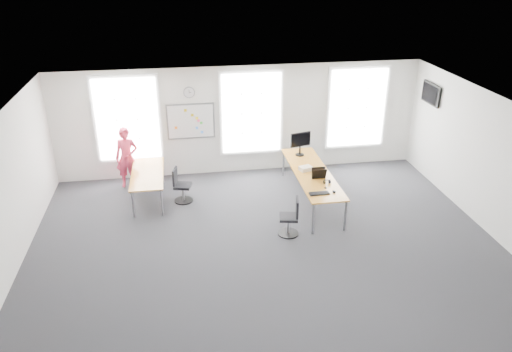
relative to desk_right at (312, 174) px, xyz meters
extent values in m
plane|color=#252529|center=(-1.48, -1.89, -0.73)|extent=(10.00, 10.00, 0.00)
plane|color=white|center=(-1.48, -1.89, 2.27)|extent=(10.00, 10.00, 0.00)
plane|color=white|center=(-1.48, 2.11, 0.77)|extent=(10.00, 0.00, 10.00)
plane|color=white|center=(-1.48, -5.89, 0.77)|extent=(10.00, 0.00, 10.00)
plane|color=white|center=(-6.48, -1.89, 0.77)|extent=(0.00, 10.00, 10.00)
plane|color=white|center=(3.52, -1.89, 0.77)|extent=(0.00, 10.00, 10.00)
cube|color=white|center=(-4.48, 2.08, 0.97)|extent=(1.60, 0.06, 2.20)
cube|color=white|center=(-1.18, 2.08, 0.97)|extent=(1.60, 0.06, 2.20)
cube|color=white|center=(1.82, 2.08, 0.97)|extent=(1.60, 0.06, 2.20)
cube|color=#CA8038|center=(0.00, 0.00, 0.03)|extent=(0.86, 3.23, 0.03)
cylinder|color=gray|center=(-0.37, -1.55, -0.36)|extent=(0.05, 0.05, 0.75)
cylinder|color=gray|center=(0.37, -1.55, -0.36)|extent=(0.05, 0.05, 0.75)
cylinder|color=gray|center=(-0.37, 1.55, -0.36)|extent=(0.05, 0.05, 0.75)
cylinder|color=gray|center=(0.37, 1.55, -0.36)|extent=(0.05, 0.05, 0.75)
cube|color=#CA8038|center=(-4.01, 0.73, -0.03)|extent=(0.79, 1.97, 0.03)
cylinder|color=gray|center=(-4.34, -0.19, -0.39)|extent=(0.05, 0.05, 0.69)
cylinder|color=gray|center=(-3.67, -0.19, -0.39)|extent=(0.05, 0.05, 0.69)
cylinder|color=gray|center=(-4.34, 1.65, -0.39)|extent=(0.05, 0.05, 0.69)
cylinder|color=gray|center=(-3.67, 1.65, -0.39)|extent=(0.05, 0.05, 0.69)
cylinder|color=black|center=(-0.91, -1.49, -0.72)|extent=(0.47, 0.47, 0.03)
cylinder|color=gray|center=(-0.91, -1.49, -0.52)|extent=(0.05, 0.05, 0.38)
cube|color=black|center=(-0.91, -1.49, -0.31)|extent=(0.46, 0.46, 0.06)
cube|color=black|center=(-0.73, -1.52, -0.06)|extent=(0.12, 0.38, 0.40)
cylinder|color=black|center=(-3.16, 0.47, -0.72)|extent=(0.47, 0.47, 0.03)
cylinder|color=gray|center=(-3.16, 0.47, -0.52)|extent=(0.05, 0.05, 0.38)
cube|color=black|center=(-3.16, 0.47, -0.31)|extent=(0.48, 0.48, 0.06)
cube|color=black|center=(-3.34, 0.52, -0.06)|extent=(0.14, 0.38, 0.41)
imported|color=#DF3553|center=(-4.55, 1.59, 0.08)|extent=(0.62, 0.44, 1.63)
cube|color=silver|center=(-2.83, 2.08, 0.82)|extent=(1.20, 0.03, 0.90)
cylinder|color=gray|center=(-2.83, 2.08, 1.62)|extent=(0.30, 0.04, 0.30)
cube|color=black|center=(3.47, 1.11, 1.57)|extent=(0.06, 0.90, 0.55)
cube|color=black|center=(-0.15, -1.19, 0.06)|extent=(0.46, 0.18, 0.02)
ellipsoid|color=black|center=(0.20, -1.17, 0.07)|extent=(0.09, 0.13, 0.05)
cylinder|color=black|center=(0.08, -0.92, 0.06)|extent=(0.09, 0.09, 0.01)
cylinder|color=black|center=(0.11, -0.69, 0.09)|extent=(0.04, 0.08, 0.08)
cylinder|color=black|center=(0.24, -0.69, 0.09)|extent=(0.04, 0.08, 0.08)
cylinder|color=gold|center=(0.11, -0.69, 0.09)|extent=(0.01, 0.09, 0.09)
cube|color=black|center=(0.18, -0.69, 0.14)|extent=(0.15, 0.02, 0.01)
cube|color=black|center=(0.06, -0.36, 0.19)|extent=(0.34, 0.08, 0.27)
cube|color=orange|center=(0.06, -0.43, 0.18)|extent=(0.32, 0.10, 0.25)
cube|color=black|center=(0.06, -0.45, 0.19)|extent=(0.34, 0.09, 0.27)
cube|color=beige|center=(-0.13, 0.12, 0.10)|extent=(0.35, 0.30, 0.10)
cylinder|color=black|center=(-0.04, 1.11, 0.06)|extent=(0.23, 0.23, 0.02)
cylinder|color=black|center=(-0.04, 1.11, 0.18)|extent=(0.05, 0.05, 0.23)
cube|color=black|center=(-0.04, 1.10, 0.50)|extent=(0.57, 0.18, 0.38)
cube|color=black|center=(-0.04, 1.08, 0.50)|extent=(0.52, 0.14, 0.34)
camera|label=1|loc=(-3.14, -10.80, 5.11)|focal=35.00mm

